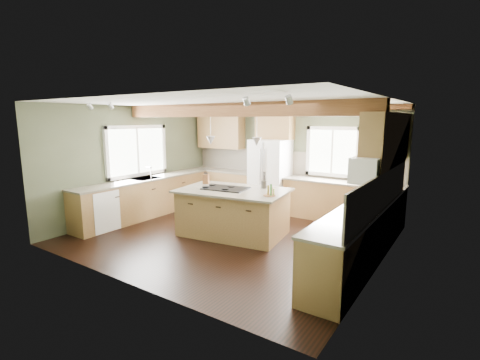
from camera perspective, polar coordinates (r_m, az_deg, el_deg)
The scene contains 37 objects.
floor at distance 7.05m, azimuth -1.50°, elevation -9.06°, with size 5.60×5.60×0.00m, color black.
ceiling at distance 6.67m, azimuth -1.61°, elevation 12.57°, with size 5.60×5.60×0.00m, color silver.
wall_back at distance 8.87m, azimuth 7.88°, elevation 3.41°, with size 5.60×5.60×0.00m, color #454D36.
wall_left at distance 8.65m, azimuth -16.84°, elevation 2.92°, with size 5.00×5.00×0.00m, color #454D36.
wall_right at distance 5.61m, azimuth 22.41°, elevation -1.01°, with size 5.00×5.00×0.00m, color #454D36.
ceiling_beam at distance 6.75m, azimuth -1.10°, elevation 11.44°, with size 5.55×0.26×0.26m, color #552D18.
soffit_trim at distance 8.73m, azimuth 7.78°, elevation 11.47°, with size 5.55×0.20×0.10m, color #552D18.
backsplash_back at distance 8.87m, azimuth 7.83°, elevation 2.83°, with size 5.58×0.03×0.58m, color brown.
backsplash_right at distance 5.68m, azimuth 22.30°, elevation -1.81°, with size 0.03×3.70×0.58m, color brown.
base_cab_back_left at distance 9.67m, azimuth -2.59°, elevation -1.12°, with size 2.02×0.60×0.88m, color brown.
counter_back_left at distance 9.60m, azimuth -2.61°, elevation 1.58°, with size 2.06×0.64×0.04m, color #443D32.
base_cab_back_right at distance 8.20m, azimuth 16.20°, elevation -3.53°, with size 2.62×0.60×0.88m, color brown.
counter_back_right at distance 8.10m, azimuth 16.36°, elevation -0.37°, with size 2.66×0.64×0.04m, color #443D32.
base_cab_left at distance 8.60m, azimuth -15.03°, elevation -2.85°, with size 0.60×3.70×0.88m, color brown.
counter_left at distance 8.51m, azimuth -15.17°, elevation 0.17°, with size 0.64×3.74×0.04m, color #443D32.
base_cab_right at distance 5.94m, azimuth 19.09°, elevation -8.82°, with size 0.60×3.70×0.88m, color brown.
counter_right at distance 5.81m, azimuth 19.35°, elevation -4.51°, with size 0.64×3.74×0.04m, color #443D32.
upper_cab_back_left at distance 9.72m, azimuth -3.18°, elevation 7.90°, with size 1.40×0.35×0.90m, color brown.
upper_cab_over_fridge at distance 8.80m, azimuth 5.73°, elevation 8.95°, with size 0.96×0.35×0.70m, color brown.
upper_cab_right at distance 6.45m, azimuth 22.91°, elevation 6.11°, with size 0.35×2.20×0.90m, color brown.
upper_cab_back_corner at distance 7.91m, azimuth 22.64°, elevation 6.69°, with size 0.90×0.35×0.90m, color brown.
window_left at distance 8.65m, azimuth -16.59°, elevation 4.59°, with size 0.04×1.60×1.05m, color white.
window_back at distance 8.39m, azimuth 14.95°, elevation 4.52°, with size 1.10×0.04×1.00m, color white.
sink at distance 8.51m, azimuth -15.17°, elevation 0.20°, with size 0.50×0.65×0.03m, color #262628.
faucet at distance 8.36m, azimuth -14.41°, elevation 1.06°, with size 0.02×0.02×0.28m, color #B2B2B7.
dishwasher at distance 7.83m, azimuth -22.17°, elevation -4.58°, with size 0.60×0.60×0.84m, color white.
oven at distance 4.77m, azimuth 14.77°, elevation -13.39°, with size 0.60×0.72×0.84m, color white.
microwave at distance 5.57m, azimuth 20.26°, elevation 1.66°, with size 0.40×0.70×0.38m, color white.
pendant_left at distance 7.00m, azimuth -4.82°, elevation 6.52°, with size 0.18×0.18×0.16m, color #B2B2B7.
pendant_right at distance 6.56m, azimuth 2.76°, elevation 6.31°, with size 0.18×0.18×0.16m, color #B2B2B7.
refrigerator at distance 8.73m, azimuth 4.95°, elevation 0.71°, with size 0.90×0.74×1.80m, color white.
island at distance 7.00m, azimuth -1.11°, elevation -5.42°, with size 1.99×1.21×0.88m, color brown.
island_top at distance 6.89m, azimuth -1.13°, elevation -1.73°, with size 2.12×1.35×0.04m, color #443D32.
cooktop at distance 6.96m, azimuth -2.35°, elevation -1.37°, with size 0.86×0.57×0.02m, color black.
knife_block at distance 7.51m, azimuth -5.61°, elevation 0.15°, with size 0.12×0.09×0.21m, color brown.
utensil_crock at distance 7.02m, azimuth 3.97°, elevation -0.74°, with size 0.11×0.11×0.15m, color #38302D.
bottle_tray at distance 6.33m, azimuth 4.90°, elevation -1.67°, with size 0.23×0.23×0.21m, color brown, non-canonical shape.
Camera 1 is at (3.87, -5.42, 2.29)m, focal length 26.00 mm.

